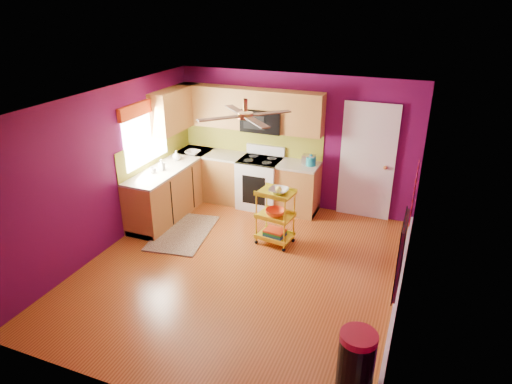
% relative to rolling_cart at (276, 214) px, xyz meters
% --- Properties ---
extents(ground, '(5.00, 5.00, 0.00)m').
position_rel_rolling_cart_xyz_m(ground, '(-0.20, -0.92, -0.52)').
color(ground, brown).
rests_on(ground, ground).
extents(room_envelope, '(4.54, 5.04, 2.52)m').
position_rel_rolling_cart_xyz_m(room_envelope, '(-0.17, -0.92, 1.11)').
color(room_envelope, '#570940').
rests_on(room_envelope, ground).
extents(lower_cabinets, '(2.81, 2.31, 0.94)m').
position_rel_rolling_cart_xyz_m(lower_cabinets, '(-1.55, 0.89, -0.09)').
color(lower_cabinets, '#946028').
rests_on(lower_cabinets, ground).
extents(electric_range, '(0.76, 0.66, 1.13)m').
position_rel_rolling_cart_xyz_m(electric_range, '(-0.75, 1.25, -0.04)').
color(electric_range, white).
rests_on(electric_range, ground).
extents(upper_cabinetry, '(2.80, 2.30, 1.26)m').
position_rel_rolling_cart_xyz_m(upper_cabinetry, '(-1.44, 1.25, 1.28)').
color(upper_cabinetry, '#946028').
rests_on(upper_cabinetry, ground).
extents(left_window, '(0.08, 1.35, 1.08)m').
position_rel_rolling_cart_xyz_m(left_window, '(-2.42, 0.13, 1.21)').
color(left_window, white).
rests_on(left_window, ground).
extents(panel_door, '(0.95, 0.11, 2.15)m').
position_rel_rolling_cart_xyz_m(panel_door, '(1.15, 1.55, 0.50)').
color(panel_door, white).
rests_on(panel_door, ground).
extents(right_wall_art, '(0.04, 2.74, 1.04)m').
position_rel_rolling_cart_xyz_m(right_wall_art, '(2.03, -1.26, 0.92)').
color(right_wall_art, black).
rests_on(right_wall_art, ground).
extents(ceiling_fan, '(1.01, 1.01, 0.26)m').
position_rel_rolling_cart_xyz_m(ceiling_fan, '(-0.20, -0.72, 1.77)').
color(ceiling_fan, '#BF8C3F').
rests_on(ceiling_fan, ground).
extents(shag_rug, '(1.07, 1.53, 0.02)m').
position_rel_rolling_cart_xyz_m(shag_rug, '(-1.57, -0.28, -0.51)').
color(shag_rug, '#331B11').
rests_on(shag_rug, ground).
extents(rolling_cart, '(0.61, 0.48, 1.02)m').
position_rel_rolling_cart_xyz_m(rolling_cart, '(0.00, 0.00, 0.00)').
color(rolling_cart, yellow).
rests_on(rolling_cart, ground).
extents(trash_can, '(0.43, 0.45, 0.72)m').
position_rel_rolling_cart_xyz_m(trash_can, '(1.76, -2.55, -0.16)').
color(trash_can, black).
rests_on(trash_can, ground).
extents(teal_kettle, '(0.18, 0.18, 0.21)m').
position_rel_rolling_cart_xyz_m(teal_kettle, '(0.20, 1.30, 0.50)').
color(teal_kettle, teal).
rests_on(teal_kettle, lower_cabinets).
extents(toaster, '(0.22, 0.15, 0.18)m').
position_rel_rolling_cart_xyz_m(toaster, '(0.15, 1.32, 0.51)').
color(toaster, beige).
rests_on(toaster, lower_cabinets).
extents(soap_bottle_a, '(0.09, 0.09, 0.20)m').
position_rel_rolling_cart_xyz_m(soap_bottle_a, '(-2.14, 0.11, 0.52)').
color(soap_bottle_a, '#EA3F72').
rests_on(soap_bottle_a, lower_cabinets).
extents(soap_bottle_b, '(0.14, 0.14, 0.18)m').
position_rel_rolling_cart_xyz_m(soap_bottle_b, '(-2.17, 0.65, 0.51)').
color(soap_bottle_b, white).
rests_on(soap_bottle_b, lower_cabinets).
extents(counter_dish, '(0.28, 0.28, 0.07)m').
position_rel_rolling_cart_xyz_m(counter_dish, '(-2.06, 1.05, 0.45)').
color(counter_dish, white).
rests_on(counter_dish, lower_cabinets).
extents(counter_cup, '(0.11, 0.11, 0.09)m').
position_rel_rolling_cart_xyz_m(counter_cup, '(-2.21, -0.07, 0.46)').
color(counter_cup, white).
rests_on(counter_cup, lower_cabinets).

